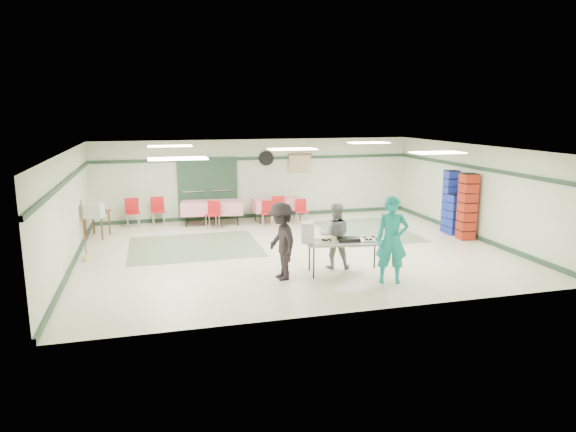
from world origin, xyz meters
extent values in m
plane|color=beige|center=(0.00, 0.00, 0.00)|extent=(11.00, 11.00, 0.00)
plane|color=silver|center=(0.00, 0.00, 2.70)|extent=(11.00, 11.00, 0.00)
plane|color=beige|center=(0.00, 4.50, 1.35)|extent=(11.00, 0.00, 11.00)
plane|color=beige|center=(0.00, -4.50, 1.35)|extent=(11.00, 0.00, 11.00)
plane|color=beige|center=(-5.50, 0.00, 1.35)|extent=(0.00, 9.00, 9.00)
plane|color=beige|center=(5.50, 0.00, 1.35)|extent=(0.00, 9.00, 9.00)
cube|color=#213D29|center=(0.00, 4.47, 2.05)|extent=(11.00, 0.06, 0.10)
cube|color=#213D29|center=(0.00, 4.47, 0.06)|extent=(11.00, 0.06, 0.12)
cube|color=#213D29|center=(-5.47, 0.00, 2.05)|extent=(0.06, 9.00, 0.10)
cube|color=#213D29|center=(-5.47, 0.00, 0.06)|extent=(0.06, 9.00, 0.12)
cube|color=#213D29|center=(5.47, 0.00, 2.05)|extent=(0.06, 9.00, 0.10)
cube|color=#213D29|center=(5.47, 0.00, 0.06)|extent=(0.06, 9.00, 0.12)
cube|color=#647F5C|center=(-2.50, 1.00, 0.00)|extent=(3.50, 3.00, 0.01)
cube|color=#647F5C|center=(2.80, 1.50, 0.00)|extent=(2.50, 3.50, 0.01)
cube|color=#979996|center=(-2.20, 4.44, 1.05)|extent=(0.90, 0.06, 2.10)
cube|color=#979996|center=(-1.25, 4.44, 1.05)|extent=(0.90, 0.06, 2.10)
cube|color=#213D29|center=(-1.73, 4.42, 1.05)|extent=(2.00, 0.03, 2.15)
cylinder|color=black|center=(0.30, 4.44, 2.05)|extent=(0.50, 0.10, 0.50)
cube|color=tan|center=(1.50, 4.44, 1.85)|extent=(0.80, 0.02, 0.60)
cube|color=#9E9E99|center=(0.62, -2.29, 0.74)|extent=(1.88, 0.97, 0.04)
cylinder|color=black|center=(-0.19, -2.47, 0.36)|extent=(0.04, 0.04, 0.72)
cylinder|color=black|center=(1.35, -2.68, 0.36)|extent=(0.04, 0.04, 0.72)
cylinder|color=black|center=(-0.11, -1.89, 0.36)|extent=(0.04, 0.04, 0.72)
cylinder|color=black|center=(1.43, -2.11, 0.36)|extent=(0.04, 0.04, 0.72)
cube|color=silver|center=(1.24, -2.36, 0.77)|extent=(0.63, 0.51, 0.02)
cube|color=silver|center=(0.47, -2.21, 0.77)|extent=(0.58, 0.47, 0.02)
cube|color=silver|center=(0.08, -2.35, 0.77)|extent=(0.66, 0.53, 0.02)
cube|color=black|center=(0.67, -2.31, 0.80)|extent=(0.53, 0.38, 0.08)
cube|color=white|center=(-0.26, -2.23, 1.00)|extent=(0.29, 0.27, 0.47)
imported|color=teal|center=(1.34, -3.13, 0.94)|extent=(0.79, 0.64, 1.89)
imported|color=gray|center=(0.54, -1.80, 0.78)|extent=(0.90, 0.79, 1.55)
imported|color=black|center=(-0.88, -2.29, 0.86)|extent=(0.75, 1.17, 1.72)
cube|color=red|center=(0.51, 3.69, 0.74)|extent=(1.74, 0.87, 0.05)
cube|color=red|center=(0.51, 3.69, 0.55)|extent=(1.75, 0.89, 0.40)
cylinder|color=black|center=(-0.17, 3.35, 0.36)|extent=(0.04, 0.04, 0.72)
cylinder|color=black|center=(1.24, 3.47, 0.36)|extent=(0.04, 0.04, 0.72)
cylinder|color=black|center=(-0.21, 3.91, 0.36)|extent=(0.04, 0.04, 0.72)
cylinder|color=black|center=(1.19, 4.03, 0.36)|extent=(0.04, 0.04, 0.72)
cube|color=red|center=(-1.69, 3.69, 0.74)|extent=(2.06, 1.11, 0.05)
cube|color=red|center=(-1.69, 3.69, 0.55)|extent=(2.07, 1.13, 0.40)
cylinder|color=black|center=(-2.55, 3.48, 0.36)|extent=(0.04, 0.04, 0.72)
cylinder|color=black|center=(-0.92, 3.25, 0.36)|extent=(0.04, 0.04, 0.72)
cylinder|color=black|center=(-2.46, 4.12, 0.36)|extent=(0.04, 0.04, 0.72)
cylinder|color=black|center=(-0.83, 3.90, 0.36)|extent=(0.04, 0.04, 0.72)
cube|color=red|center=(0.37, 3.04, 0.47)|extent=(0.51, 0.51, 0.04)
cube|color=red|center=(0.41, 3.23, 0.71)|extent=(0.43, 0.13, 0.43)
cylinder|color=silver|center=(0.17, 2.91, 0.22)|extent=(0.02, 0.02, 0.45)
cylinder|color=silver|center=(0.51, 2.83, 0.22)|extent=(0.02, 0.02, 0.45)
cylinder|color=silver|center=(0.24, 3.24, 0.22)|extent=(0.02, 0.02, 0.45)
cylinder|color=silver|center=(0.58, 3.17, 0.22)|extent=(0.02, 0.02, 0.45)
cube|color=red|center=(0.00, 3.04, 0.41)|extent=(0.46, 0.46, 0.04)
cube|color=red|center=(0.05, 3.20, 0.61)|extent=(0.37, 0.14, 0.37)
cylinder|color=silver|center=(-0.18, 2.94, 0.19)|extent=(0.02, 0.02, 0.39)
cylinder|color=silver|center=(0.10, 2.85, 0.19)|extent=(0.02, 0.02, 0.39)
cylinder|color=silver|center=(-0.10, 3.22, 0.19)|extent=(0.02, 0.02, 0.39)
cylinder|color=silver|center=(0.19, 3.14, 0.19)|extent=(0.02, 0.02, 0.39)
cube|color=red|center=(1.17, 3.04, 0.41)|extent=(0.38, 0.38, 0.04)
cube|color=red|center=(1.18, 3.20, 0.61)|extent=(0.37, 0.05, 0.37)
cylinder|color=silver|center=(1.02, 2.89, 0.19)|extent=(0.02, 0.02, 0.39)
cylinder|color=silver|center=(1.32, 2.89, 0.19)|extent=(0.02, 0.02, 0.39)
cylinder|color=silver|center=(1.03, 3.19, 0.19)|extent=(0.02, 0.02, 0.39)
cylinder|color=silver|center=(1.33, 3.18, 0.19)|extent=(0.02, 0.02, 0.39)
cube|color=red|center=(-1.76, 3.04, 0.45)|extent=(0.54, 0.54, 0.04)
cube|color=red|center=(-1.68, 3.20, 0.67)|extent=(0.39, 0.21, 0.41)
cylinder|color=silver|center=(-1.98, 2.96, 0.21)|extent=(0.02, 0.02, 0.43)
cylinder|color=silver|center=(-1.68, 2.82, 0.21)|extent=(0.02, 0.02, 0.43)
cylinder|color=silver|center=(-1.84, 3.25, 0.21)|extent=(0.02, 0.02, 0.43)
cylinder|color=silver|center=(-1.54, 3.12, 0.21)|extent=(0.02, 0.02, 0.43)
cube|color=red|center=(-3.39, 4.00, 0.46)|extent=(0.46, 0.46, 0.04)
cube|color=red|center=(-3.41, 4.19, 0.70)|extent=(0.42, 0.08, 0.42)
cylinder|color=silver|center=(-3.54, 3.82, 0.22)|extent=(0.02, 0.02, 0.44)
cylinder|color=silver|center=(-3.21, 3.85, 0.22)|extent=(0.02, 0.02, 0.44)
cylinder|color=silver|center=(-3.57, 4.15, 0.22)|extent=(0.02, 0.02, 0.44)
cylinder|color=silver|center=(-3.24, 4.18, 0.22)|extent=(0.02, 0.02, 0.44)
cube|color=red|center=(-4.18, 3.89, 0.47)|extent=(0.48, 0.48, 0.04)
cube|color=red|center=(-4.20, 4.08, 0.71)|extent=(0.43, 0.09, 0.43)
cylinder|color=silver|center=(-4.33, 3.70, 0.22)|extent=(0.02, 0.02, 0.45)
cylinder|color=silver|center=(-3.99, 3.74, 0.22)|extent=(0.02, 0.02, 0.45)
cylinder|color=silver|center=(-4.37, 4.04, 0.22)|extent=(0.02, 0.02, 0.45)
cylinder|color=silver|center=(-4.03, 4.08, 0.22)|extent=(0.02, 0.02, 0.45)
cube|color=#1B24A4|center=(5.15, 0.69, 0.95)|extent=(0.40, 0.40, 1.90)
cube|color=#A22110|center=(5.15, -0.19, 0.96)|extent=(0.46, 0.46, 1.92)
cube|color=#1B24A4|center=(5.15, 0.44, 0.61)|extent=(0.41, 0.41, 1.22)
cube|color=brown|center=(-5.15, 2.84, 0.72)|extent=(0.75, 1.00, 0.05)
cube|color=brown|center=(-5.45, 2.52, 0.35)|extent=(0.05, 0.05, 0.70)
cube|color=brown|center=(-5.00, 2.43, 0.35)|extent=(0.05, 0.05, 0.70)
cube|color=brown|center=(-5.30, 3.25, 0.35)|extent=(0.05, 0.05, 0.70)
cube|color=brown|center=(-4.85, 3.15, 0.35)|extent=(0.05, 0.05, 0.70)
cube|color=#B1B0AC|center=(-5.15, 2.02, 0.94)|extent=(0.59, 0.54, 0.40)
cylinder|color=brown|center=(-5.23, 0.41, 0.78)|extent=(0.05, 0.24, 1.49)
camera|label=1|loc=(-3.54, -12.80, 3.64)|focal=32.00mm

